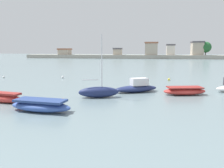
{
  "coord_description": "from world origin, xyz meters",
  "views": [
    {
      "loc": [
        6.97,
        -3.9,
        4.83
      ],
      "look_at": [
        3.19,
        19.65,
        1.09
      ],
      "focal_mm": 36.19,
      "sensor_mm": 36.0,
      "label": 1
    }
  ],
  "objects_px": {
    "moored_boat_4": "(137,87)",
    "moored_boat_5": "(185,91)",
    "mooring_buoy_4": "(63,77)",
    "mooring_buoy_2": "(4,77)",
    "mooring_buoy_1": "(63,100)",
    "moored_boat_1": "(5,98)",
    "mooring_buoy_0": "(169,79)",
    "moored_boat_2": "(41,106)",
    "moored_boat_3": "(99,92)"
  },
  "relations": [
    {
      "from": "mooring_buoy_0",
      "to": "moored_boat_4",
      "type": "bearing_deg",
      "value": -113.75
    },
    {
      "from": "mooring_buoy_0",
      "to": "mooring_buoy_4",
      "type": "bearing_deg",
      "value": -179.81
    },
    {
      "from": "moored_boat_5",
      "to": "mooring_buoy_4",
      "type": "height_order",
      "value": "moored_boat_5"
    },
    {
      "from": "moored_boat_5",
      "to": "mooring_buoy_4",
      "type": "bearing_deg",
      "value": 135.57
    },
    {
      "from": "moored_boat_1",
      "to": "moored_boat_3",
      "type": "xyz_separation_m",
      "value": [
        7.93,
        3.44,
        0.14
      ]
    },
    {
      "from": "mooring_buoy_2",
      "to": "moored_boat_5",
      "type": "bearing_deg",
      "value": -18.69
    },
    {
      "from": "moored_boat_1",
      "to": "mooring_buoy_2",
      "type": "height_order",
      "value": "moored_boat_1"
    },
    {
      "from": "moored_boat_1",
      "to": "mooring_buoy_1",
      "type": "height_order",
      "value": "moored_boat_1"
    },
    {
      "from": "moored_boat_1",
      "to": "mooring_buoy_0",
      "type": "height_order",
      "value": "moored_boat_1"
    },
    {
      "from": "moored_boat_3",
      "to": "moored_boat_4",
      "type": "distance_m",
      "value": 5.05
    },
    {
      "from": "mooring_buoy_2",
      "to": "mooring_buoy_1",
      "type": "bearing_deg",
      "value": -42.09
    },
    {
      "from": "mooring_buoy_1",
      "to": "moored_boat_5",
      "type": "bearing_deg",
      "value": 23.48
    },
    {
      "from": "moored_boat_5",
      "to": "mooring_buoy_1",
      "type": "height_order",
      "value": "moored_boat_5"
    },
    {
      "from": "moored_boat_3",
      "to": "mooring_buoy_4",
      "type": "relative_size",
      "value": 15.98
    },
    {
      "from": "moored_boat_2",
      "to": "mooring_buoy_0",
      "type": "bearing_deg",
      "value": 65.17
    },
    {
      "from": "moored_boat_5",
      "to": "mooring_buoy_4",
      "type": "xyz_separation_m",
      "value": [
        -17.74,
        10.67,
        -0.21
      ]
    },
    {
      "from": "moored_boat_1",
      "to": "moored_boat_3",
      "type": "relative_size",
      "value": 0.63
    },
    {
      "from": "mooring_buoy_0",
      "to": "mooring_buoy_2",
      "type": "xyz_separation_m",
      "value": [
        -26.77,
        -1.44,
        0.0
      ]
    },
    {
      "from": "moored_boat_3",
      "to": "moored_boat_4",
      "type": "bearing_deg",
      "value": 29.02
    },
    {
      "from": "moored_boat_4",
      "to": "moored_boat_5",
      "type": "xyz_separation_m",
      "value": [
        5.09,
        -0.72,
        -0.13
      ]
    },
    {
      "from": "mooring_buoy_2",
      "to": "mooring_buoy_4",
      "type": "relative_size",
      "value": 0.94
    },
    {
      "from": "moored_boat_2",
      "to": "moored_boat_3",
      "type": "height_order",
      "value": "moored_boat_3"
    },
    {
      "from": "moored_boat_5",
      "to": "mooring_buoy_0",
      "type": "relative_size",
      "value": 13.47
    },
    {
      "from": "moored_boat_1",
      "to": "moored_boat_5",
      "type": "relative_size",
      "value": 0.81
    },
    {
      "from": "moored_boat_2",
      "to": "mooring_buoy_4",
      "type": "distance_m",
      "value": 19.97
    },
    {
      "from": "mooring_buoy_2",
      "to": "mooring_buoy_4",
      "type": "distance_m",
      "value": 9.81
    },
    {
      "from": "moored_boat_4",
      "to": "mooring_buoy_0",
      "type": "distance_m",
      "value": 10.94
    },
    {
      "from": "moored_boat_3",
      "to": "mooring_buoy_2",
      "type": "height_order",
      "value": "moored_boat_3"
    },
    {
      "from": "moored_boat_3",
      "to": "moored_boat_5",
      "type": "distance_m",
      "value": 9.14
    },
    {
      "from": "moored_boat_3",
      "to": "mooring_buoy_0",
      "type": "xyz_separation_m",
      "value": [
        8.0,
        13.56,
        -0.4
      ]
    },
    {
      "from": "moored_boat_4",
      "to": "moored_boat_5",
      "type": "relative_size",
      "value": 1.09
    },
    {
      "from": "moored_boat_2",
      "to": "mooring_buoy_0",
      "type": "relative_size",
      "value": 14.47
    },
    {
      "from": "mooring_buoy_0",
      "to": "moored_boat_3",
      "type": "bearing_deg",
      "value": -120.54
    },
    {
      "from": "moored_boat_5",
      "to": "mooring_buoy_2",
      "type": "bearing_deg",
      "value": 147.91
    },
    {
      "from": "moored_boat_2",
      "to": "mooring_buoy_1",
      "type": "xyz_separation_m",
      "value": [
        0.47,
        3.44,
        -0.3
      ]
    },
    {
      "from": "moored_boat_1",
      "to": "moored_boat_5",
      "type": "xyz_separation_m",
      "value": [
        16.61,
        6.27,
        -0.03
      ]
    },
    {
      "from": "mooring_buoy_1",
      "to": "mooring_buoy_2",
      "type": "height_order",
      "value": "mooring_buoy_2"
    },
    {
      "from": "moored_boat_1",
      "to": "mooring_buoy_4",
      "type": "height_order",
      "value": "moored_boat_1"
    },
    {
      "from": "moored_boat_4",
      "to": "mooring_buoy_4",
      "type": "xyz_separation_m",
      "value": [
        -12.65,
        9.95,
        -0.33
      ]
    },
    {
      "from": "moored_boat_4",
      "to": "mooring_buoy_2",
      "type": "bearing_deg",
      "value": 131.06
    },
    {
      "from": "moored_boat_2",
      "to": "mooring_buoy_1",
      "type": "bearing_deg",
      "value": 88.08
    },
    {
      "from": "moored_boat_4",
      "to": "mooring_buoy_2",
      "type": "height_order",
      "value": "moored_boat_4"
    },
    {
      "from": "moored_boat_2",
      "to": "moored_boat_5",
      "type": "xyz_separation_m",
      "value": [
        12.07,
        8.48,
        -0.05
      ]
    },
    {
      "from": "mooring_buoy_0",
      "to": "mooring_buoy_4",
      "type": "relative_size",
      "value": 0.92
    },
    {
      "from": "moored_boat_3",
      "to": "mooring_buoy_1",
      "type": "height_order",
      "value": "moored_boat_3"
    },
    {
      "from": "mooring_buoy_1",
      "to": "mooring_buoy_2",
      "type": "relative_size",
      "value": 0.8
    },
    {
      "from": "moored_boat_4",
      "to": "mooring_buoy_0",
      "type": "height_order",
      "value": "moored_boat_4"
    },
    {
      "from": "moored_boat_2",
      "to": "moored_boat_3",
      "type": "xyz_separation_m",
      "value": [
        3.38,
        5.65,
        0.13
      ]
    },
    {
      "from": "moored_boat_2",
      "to": "mooring_buoy_4",
      "type": "bearing_deg",
      "value": 112.33
    },
    {
      "from": "mooring_buoy_1",
      "to": "mooring_buoy_4",
      "type": "distance_m",
      "value": 16.87
    }
  ]
}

